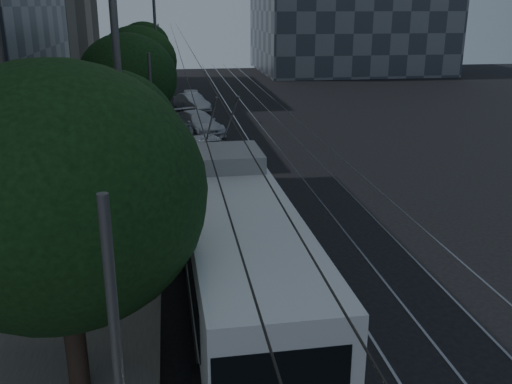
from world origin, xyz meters
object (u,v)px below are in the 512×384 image
object	(u,v)px
car_white_a	(174,137)
streetlamp_near	(135,68)
car_white_b	(198,123)
car_white_c	(192,102)
trolleybus	(236,249)
streetlamp_far	(162,32)
pickup_silver	(208,155)
car_white_d	(191,99)

from	to	relation	value
car_white_a	streetlamp_near	world-z (taller)	streetlamp_near
car_white_a	streetlamp_near	bearing A→B (deg)	-82.91
car_white_b	car_white_c	bearing A→B (deg)	67.79
trolleybus	car_white_c	bearing A→B (deg)	88.66
trolleybus	car_white_c	distance (m)	31.31
streetlamp_far	pickup_silver	bearing A→B (deg)	-80.70
pickup_silver	car_white_d	world-z (taller)	pickup_silver
pickup_silver	car_white_b	distance (m)	8.72
streetlamp_near	car_white_d	bearing A→B (deg)	85.28
trolleybus	car_white_c	xyz separation A→B (m)	(0.20, 31.29, -1.09)
pickup_silver	streetlamp_far	bearing A→B (deg)	82.59
pickup_silver	streetlamp_near	size ratio (longest dim) A/B	0.55
pickup_silver	streetlamp_near	bearing A→B (deg)	-118.21
car_white_a	streetlamp_far	xyz separation A→B (m)	(-0.48, 8.14, 5.46)
pickup_silver	car_white_c	xyz separation A→B (m)	(0.00, 17.42, -0.16)
trolleybus	car_white_d	xyz separation A→B (m)	(0.20, 32.77, -1.02)
car_white_b	car_white_d	bearing A→B (deg)	67.79
car_white_a	car_white_c	world-z (taller)	car_white_a
car_white_b	car_white_d	size ratio (longest dim) A/B	1.15
trolleybus	streetlamp_near	bearing A→B (deg)	157.18
trolleybus	car_white_b	distance (m)	22.61
trolleybus	streetlamp_far	size ratio (longest dim) A/B	1.23
car_white_d	car_white_a	bearing A→B (deg)	-96.24
car_white_c	car_white_b	bearing A→B (deg)	-113.35
trolleybus	streetlamp_far	bearing A→B (deg)	93.07
car_white_a	streetlamp_near	distance (m)	18.42
car_white_a	streetlamp_far	bearing A→B (deg)	103.83
pickup_silver	car_white_d	xyz separation A→B (m)	(0.00, 18.91, -0.10)
car_white_b	streetlamp_near	world-z (taller)	streetlamp_near
car_white_a	car_white_c	bearing A→B (deg)	93.35
car_white_a	car_white_b	world-z (taller)	car_white_a
pickup_silver	car_white_d	distance (m)	18.91
trolleybus	pickup_silver	bearing A→B (deg)	88.20
car_white_a	streetlamp_near	size ratio (longest dim) A/B	0.42
car_white_c	streetlamp_far	world-z (taller)	streetlamp_far
car_white_c	car_white_d	size ratio (longest dim) A/B	0.95
car_white_b	streetlamp_near	xyz separation A→B (m)	(-2.63, -21.61, 5.79)
streetlamp_near	pickup_silver	bearing A→B (deg)	78.49
car_white_c	streetlamp_near	size ratio (longest dim) A/B	0.37
streetlamp_far	car_white_d	bearing A→B (deg)	71.42
trolleybus	car_white_a	world-z (taller)	trolleybus
car_white_a	streetlamp_far	world-z (taller)	streetlamp_far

